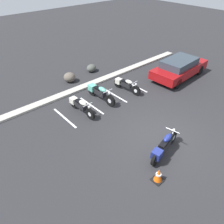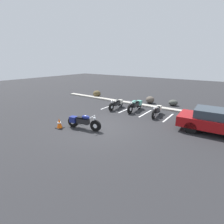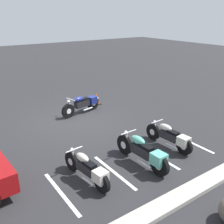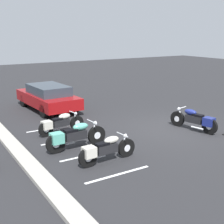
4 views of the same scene
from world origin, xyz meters
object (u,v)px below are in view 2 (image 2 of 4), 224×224
at_px(landscape_rock_0, 97,94).
at_px(landscape_rock_2, 150,100).
at_px(landscape_rock_1, 173,103).
at_px(parked_bike_2, 157,110).
at_px(parked_bike_0, 117,103).
at_px(traffic_cone, 59,123).
at_px(car_red, 221,122).
at_px(motorcycle_navy_featured, 82,121).
at_px(parked_bike_1, 135,105).

bearing_deg(landscape_rock_0, landscape_rock_2, 6.88).
bearing_deg(landscape_rock_1, parked_bike_2, -91.28).
relative_size(parked_bike_0, landscape_rock_2, 2.68).
bearing_deg(landscape_rock_1, traffic_cone, -112.64).
xyz_separation_m(parked_bike_0, landscape_rock_0, (-4.31, 2.62, -0.09)).
xyz_separation_m(landscape_rock_2, traffic_cone, (-1.77, -8.71, -0.03)).
xyz_separation_m(parked_bike_2, car_red, (3.93, -1.02, 0.27)).
relative_size(motorcycle_navy_featured, traffic_cone, 3.57).
relative_size(parked_bike_1, landscape_rock_1, 2.91).
xyz_separation_m(parked_bike_0, car_red, (7.27, -0.94, 0.26)).
relative_size(motorcycle_navy_featured, parked_bike_0, 1.05).
relative_size(parked_bike_1, landscape_rock_0, 2.73).
relative_size(parked_bike_2, landscape_rock_2, 2.62).
bearing_deg(motorcycle_navy_featured, parked_bike_0, 88.61).
relative_size(parked_bike_0, parked_bike_1, 0.90).
bearing_deg(parked_bike_1, motorcycle_navy_featured, -10.03).
xyz_separation_m(parked_bike_1, landscape_rock_1, (1.90, 3.29, -0.21)).
bearing_deg(traffic_cone, parked_bike_2, 56.13).
height_order(parked_bike_0, landscape_rock_1, parked_bike_0).
xyz_separation_m(parked_bike_1, traffic_cone, (-1.87, -5.73, -0.19)).
bearing_deg(motorcycle_navy_featured, traffic_cone, -160.59).
bearing_deg(motorcycle_navy_featured, landscape_rock_2, 74.43).
bearing_deg(parked_bike_1, landscape_rock_0, -113.54).
distance_m(landscape_rock_1, landscape_rock_2, 2.02).
xyz_separation_m(motorcycle_navy_featured, car_red, (6.46, 3.78, 0.23)).
distance_m(parked_bike_2, landscape_rock_1, 3.54).
height_order(parked_bike_1, parked_bike_2, parked_bike_1).
distance_m(motorcycle_navy_featured, landscape_rock_0, 8.95).
bearing_deg(car_red, motorcycle_navy_featured, -152.49).
xyz_separation_m(parked_bike_0, traffic_cone, (-0.35, -5.40, -0.14)).
height_order(parked_bike_0, car_red, car_red).
bearing_deg(parked_bike_1, car_red, 75.56).
height_order(motorcycle_navy_featured, landscape_rock_2, motorcycle_navy_featured).
bearing_deg(landscape_rock_0, parked_bike_2, -18.31).
bearing_deg(landscape_rock_1, landscape_rock_2, -171.09).
height_order(landscape_rock_0, landscape_rock_2, landscape_rock_0).
relative_size(parked_bike_1, parked_bike_2, 1.13).
xyz_separation_m(parked_bike_0, landscape_rock_2, (1.43, 3.31, -0.11)).
xyz_separation_m(motorcycle_navy_featured, landscape_rock_1, (2.60, 8.34, -0.20)).
bearing_deg(motorcycle_navy_featured, landscape_rock_0, 113.72).
distance_m(parked_bike_1, landscape_rock_0, 6.26).
bearing_deg(landscape_rock_1, motorcycle_navy_featured, -107.34).
bearing_deg(landscape_rock_2, parked_bike_2, -59.31).
bearing_deg(landscape_rock_0, parked_bike_0, -31.28).
relative_size(parked_bike_2, traffic_cone, 3.31).
height_order(parked_bike_2, landscape_rock_0, parked_bike_2).
relative_size(parked_bike_2, landscape_rock_1, 2.57).
distance_m(parked_bike_1, car_red, 5.89).
height_order(car_red, landscape_rock_2, car_red).
xyz_separation_m(parked_bike_2, traffic_cone, (-3.69, -5.49, -0.13)).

